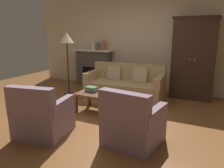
% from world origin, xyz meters
% --- Properties ---
extents(ground_plane, '(9.60, 9.60, 0.00)m').
position_xyz_m(ground_plane, '(0.00, 0.00, 0.00)').
color(ground_plane, brown).
extents(back_wall, '(7.20, 0.10, 2.80)m').
position_xyz_m(back_wall, '(0.00, 2.55, 1.40)').
color(back_wall, beige).
rests_on(back_wall, ground).
extents(fireplace, '(1.26, 0.48, 1.12)m').
position_xyz_m(fireplace, '(-1.55, 2.30, 0.57)').
color(fireplace, '#4C4947').
rests_on(fireplace, ground).
extents(armoire, '(1.06, 0.57, 2.02)m').
position_xyz_m(armoire, '(1.40, 2.22, 1.01)').
color(armoire, '#382319').
rests_on(armoire, ground).
extents(couch, '(1.97, 0.98, 0.86)m').
position_xyz_m(couch, '(-0.09, 1.39, 0.32)').
color(couch, tan).
rests_on(couch, ground).
extents(coffee_table, '(1.10, 0.60, 0.42)m').
position_xyz_m(coffee_table, '(-0.09, 0.26, 0.37)').
color(coffee_table, brown).
rests_on(coffee_table, ground).
extents(fruit_bowl, '(0.31, 0.31, 0.07)m').
position_xyz_m(fruit_bowl, '(-0.01, 0.24, 0.46)').
color(fruit_bowl, beige).
rests_on(fruit_bowl, coffee_table).
extents(book_stack, '(0.26, 0.20, 0.11)m').
position_xyz_m(book_stack, '(-0.38, 0.28, 0.47)').
color(book_stack, '#38569E').
rests_on(book_stack, coffee_table).
extents(mantel_vase_cream, '(0.13, 0.13, 0.24)m').
position_xyz_m(mantel_vase_cream, '(-1.55, 2.28, 1.24)').
color(mantel_vase_cream, beige).
rests_on(mantel_vase_cream, fireplace).
extents(mantel_vase_slate, '(0.12, 0.12, 0.22)m').
position_xyz_m(mantel_vase_slate, '(-1.37, 2.28, 1.23)').
color(mantel_vase_slate, '#565B66').
rests_on(mantel_vase_slate, fireplace).
extents(mantel_vase_terracotta, '(0.14, 0.14, 0.28)m').
position_xyz_m(mantel_vase_terracotta, '(-1.17, 2.28, 1.26)').
color(mantel_vase_terracotta, '#A86042').
rests_on(mantel_vase_terracotta, fireplace).
extents(armchair_near_left, '(0.90, 0.90, 0.88)m').
position_xyz_m(armchair_near_left, '(-0.48, -1.08, 0.32)').
color(armchair_near_left, gray).
rests_on(armchair_near_left, ground).
extents(armchair_near_right, '(0.86, 0.85, 0.88)m').
position_xyz_m(armchair_near_right, '(0.93, -0.69, 0.32)').
color(armchair_near_right, gray).
rests_on(armchair_near_right, ground).
extents(floor_lamp, '(0.36, 0.36, 1.64)m').
position_xyz_m(floor_lamp, '(-1.57, 1.03, 1.42)').
color(floor_lamp, black).
rests_on(floor_lamp, ground).
extents(dog, '(0.51, 0.39, 0.39)m').
position_xyz_m(dog, '(-1.82, 0.10, 0.25)').
color(dog, tan).
rests_on(dog, ground).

